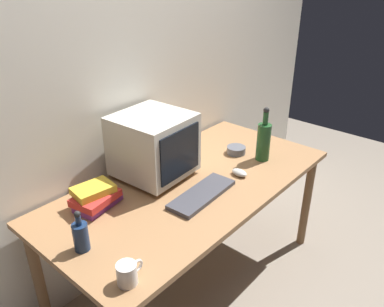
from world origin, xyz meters
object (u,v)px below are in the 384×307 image
(crt_monitor, at_px, (154,145))
(book_stack, at_px, (96,197))
(bottle_short, at_px, (81,235))
(keyboard, at_px, (202,194))
(cd_spindle, at_px, (236,150))
(mug, at_px, (128,273))
(bottle_tall, at_px, (264,140))
(computer_mouse, at_px, (239,173))

(crt_monitor, relative_size, book_stack, 1.58)
(crt_monitor, distance_m, bottle_short, 0.69)
(keyboard, relative_size, book_stack, 1.62)
(keyboard, height_order, cd_spindle, cd_spindle)
(book_stack, distance_m, mug, 0.56)
(crt_monitor, bearing_deg, mug, -141.20)
(crt_monitor, distance_m, cd_spindle, 0.60)
(crt_monitor, height_order, bottle_tall, crt_monitor)
(keyboard, bearing_deg, bottle_short, 165.84)
(bottle_tall, bearing_deg, keyboard, 178.73)
(crt_monitor, bearing_deg, computer_mouse, -48.70)
(bottle_tall, xyz_separation_m, mug, (-1.23, -0.16, -0.08))
(keyboard, relative_size, computer_mouse, 4.20)
(mug, relative_size, cd_spindle, 1.00)
(crt_monitor, relative_size, computer_mouse, 4.09)
(bottle_short, height_order, mug, bottle_short)
(bottle_tall, xyz_separation_m, cd_spindle, (-0.04, 0.17, -0.11))
(crt_monitor, height_order, cd_spindle, crt_monitor)
(keyboard, bearing_deg, mug, -168.73)
(crt_monitor, distance_m, mug, 0.84)
(computer_mouse, height_order, bottle_tall, bottle_tall)
(keyboard, distance_m, bottle_tall, 0.58)
(bottle_tall, bearing_deg, cd_spindle, 102.49)
(crt_monitor, height_order, mug, crt_monitor)
(crt_monitor, distance_m, book_stack, 0.43)
(computer_mouse, xyz_separation_m, bottle_tall, (0.26, 0.01, 0.11))
(cd_spindle, bearing_deg, keyboard, -163.52)
(book_stack, distance_m, cd_spindle, 0.97)
(keyboard, height_order, computer_mouse, computer_mouse)
(crt_monitor, height_order, book_stack, crt_monitor)
(keyboard, bearing_deg, crt_monitor, 88.40)
(bottle_short, bearing_deg, crt_monitor, 18.89)
(bottle_short, distance_m, mug, 0.30)
(bottle_tall, distance_m, cd_spindle, 0.20)
(crt_monitor, xyz_separation_m, mug, (-0.64, -0.52, -0.15))
(computer_mouse, height_order, cd_spindle, cd_spindle)
(crt_monitor, distance_m, bottle_tall, 0.69)
(keyboard, height_order, mug, mug)
(bottle_short, bearing_deg, keyboard, -10.66)
(computer_mouse, relative_size, mug, 0.83)
(crt_monitor, bearing_deg, cd_spindle, -18.73)
(bottle_tall, relative_size, mug, 2.85)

